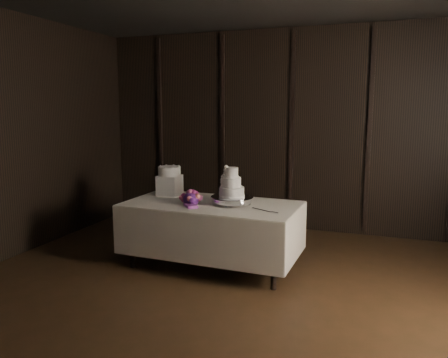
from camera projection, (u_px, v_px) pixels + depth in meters
room at (203, 154)px, 3.28m from camera, size 6.08×7.08×3.08m
display_table at (212, 232)px, 5.07m from camera, size 2.03×1.11×0.76m
cake_stand at (232, 200)px, 4.95m from camera, size 0.57×0.57×0.09m
wedding_cake at (230, 185)px, 4.92m from camera, size 0.31×0.28×0.33m
bouquet at (191, 198)px, 4.94m from camera, size 0.52×0.51×0.20m
box_pedestal at (170, 185)px, 5.46m from camera, size 0.26×0.26×0.25m
small_cake at (169, 171)px, 5.43m from camera, size 0.36×0.36×0.11m
cake_knife at (262, 210)px, 4.65m from camera, size 0.34×0.20×0.01m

